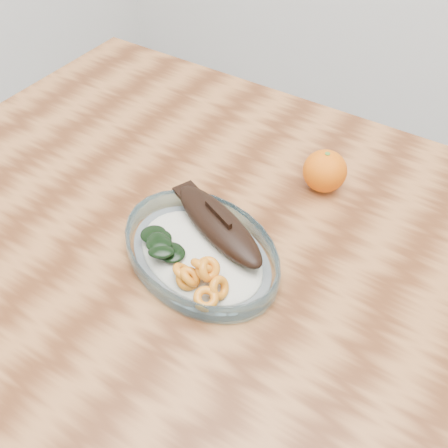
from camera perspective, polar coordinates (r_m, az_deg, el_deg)
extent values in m
cube|color=#572C14|center=(0.83, 2.38, -3.24)|extent=(1.20, 0.80, 0.04)
cylinder|color=brown|center=(1.52, -8.91, 3.32)|extent=(0.06, 0.06, 0.71)
ellipsoid|color=white|center=(0.79, -2.36, -3.28)|extent=(0.53, 0.44, 0.01)
torus|color=#8BC1D7|center=(0.78, -2.38, -2.78)|extent=(0.57, 0.57, 0.03)
ellipsoid|color=silver|center=(0.78, -2.40, -2.38)|extent=(0.47, 0.39, 0.02)
ellipsoid|color=black|center=(0.79, -0.57, 0.78)|extent=(0.20, 0.13, 0.03)
ellipsoid|color=black|center=(0.79, -0.57, 0.47)|extent=(0.17, 0.11, 0.02)
cube|color=black|center=(0.84, -3.75, 4.09)|extent=(0.05, 0.05, 0.01)
cube|color=black|center=(0.78, -0.58, 1.59)|extent=(0.06, 0.03, 0.02)
torus|color=#C1610E|center=(0.70, -1.87, -6.72)|extent=(0.05, 0.05, 0.02)
torus|color=#C1610E|center=(0.73, -4.21, -4.09)|extent=(0.05, 0.04, 0.04)
torus|color=#C1610E|center=(0.71, -0.51, -5.70)|extent=(0.03, 0.03, 0.03)
torus|color=#C1610E|center=(0.73, -3.59, -4.61)|extent=(0.05, 0.04, 0.04)
torus|color=#C1610E|center=(0.73, -3.76, -4.75)|extent=(0.04, 0.04, 0.04)
torus|color=#C1610E|center=(0.72, -1.70, -3.72)|extent=(0.04, 0.04, 0.03)
torus|color=#C1610E|center=(0.72, -1.75, -3.85)|extent=(0.03, 0.04, 0.04)
torus|color=#C1610E|center=(0.72, -2.26, -3.40)|extent=(0.04, 0.04, 0.04)
ellipsoid|color=black|center=(0.76, -5.32, -2.16)|extent=(0.05, 0.05, 0.01)
ellipsoid|color=black|center=(0.78, -6.66, -0.69)|extent=(0.05, 0.05, 0.01)
ellipsoid|color=black|center=(0.76, -5.48, -2.04)|extent=(0.05, 0.05, 0.01)
ellipsoid|color=black|center=(0.79, -7.28, -0.23)|extent=(0.05, 0.05, 0.01)
ellipsoid|color=black|center=(0.78, -6.50, -1.13)|extent=(0.04, 0.03, 0.01)
ellipsoid|color=black|center=(0.77, -6.31, -1.87)|extent=(0.04, 0.03, 0.01)
ellipsoid|color=black|center=(0.75, -6.49, -1.98)|extent=(0.04, 0.04, 0.01)
ellipsoid|color=black|center=(0.77, -6.86, -0.89)|extent=(0.05, 0.05, 0.01)
ellipsoid|color=black|center=(0.76, -6.73, -1.21)|extent=(0.05, 0.05, 0.01)
sphere|color=orange|center=(0.90, 10.20, 5.32)|extent=(0.07, 0.07, 0.07)
sphere|color=orange|center=(0.90, 10.32, 5.37)|extent=(0.07, 0.07, 0.07)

